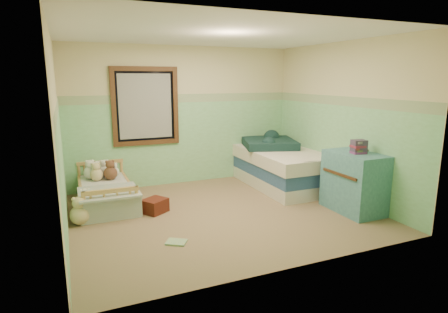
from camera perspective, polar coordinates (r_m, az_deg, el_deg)
name	(u,v)px	position (r m, az deg, el deg)	size (l,w,h in m)	color
floor	(222,213)	(5.54, -0.37, -8.62)	(4.20, 3.60, 0.02)	brown
ceiling	(221,34)	(5.22, -0.40, 18.25)	(4.20, 3.60, 0.02)	white
wall_back	(184,116)	(6.92, -6.18, 6.17)	(4.20, 0.04, 2.50)	beige
wall_front	(293,150)	(3.66, 10.55, 0.96)	(4.20, 0.04, 2.50)	beige
wall_left	(58,137)	(4.84, -24.02, 2.76)	(0.04, 3.60, 2.50)	beige
wall_right	(341,121)	(6.34, 17.48, 5.17)	(0.04, 3.60, 2.50)	beige
wainscot_mint	(185,143)	(6.97, -6.05, 2.07)	(4.20, 0.01, 1.50)	#7ABD7B
border_strip	(184,98)	(6.88, -6.20, 8.85)	(4.20, 0.01, 0.15)	#4C7652
window_frame	(146,106)	(6.69, -11.90, 7.51)	(1.16, 0.06, 1.36)	#352012
window_blinds	(145,106)	(6.70, -11.92, 7.52)	(0.92, 0.01, 1.12)	#AFAFAC
toddler_bed_frame	(106,198)	(6.14, -17.56, -6.06)	(0.76, 1.52, 0.20)	#A07249
toddler_mattress	(106,188)	(6.09, -17.65, -4.65)	(0.70, 1.46, 0.12)	silver
patchwork_quilt	(109,192)	(5.62, -17.21, -5.21)	(0.83, 0.76, 0.03)	#7BA3CB
plush_bed_brown	(92,172)	(6.53, -19.49, -2.29)	(0.19, 0.19, 0.19)	brown
plush_bed_white	(105,171)	(6.54, -17.74, -2.11)	(0.20, 0.20, 0.20)	white
plush_bed_tan	(97,175)	(6.32, -18.90, -2.65)	(0.20, 0.20, 0.20)	beige
plush_bed_dark	(111,174)	(6.34, -16.82, -2.55)	(0.18, 0.18, 0.18)	black
plush_floor_cream	(85,204)	(5.88, -20.42, -6.82)	(0.24, 0.24, 0.24)	white
plush_floor_tan	(80,215)	(5.42, -21.17, -8.35)	(0.26, 0.26, 0.26)	beige
twin_bed_frame	(279,178)	(7.00, 8.35, -3.33)	(1.09, 2.18, 0.22)	silver
twin_boxspring	(279,167)	(6.94, 8.40, -1.57)	(1.09, 2.18, 0.22)	navy
twin_mattress	(279,155)	(6.90, 8.46, 0.20)	(1.13, 2.22, 0.22)	silver
teal_blanket	(269,143)	(7.09, 6.90, 2.05)	(0.93, 0.98, 0.14)	black
dresser	(354,182)	(5.79, 19.27, -3.73)	(0.55, 0.88, 0.88)	#396C7D
book_stack	(359,147)	(5.65, 19.91, 1.42)	(0.19, 0.15, 0.19)	#51333A
red_pillow	(155,206)	(5.60, -10.52, -7.41)	(0.32, 0.28, 0.20)	maroon
floor_book	(176,242)	(4.61, -7.29, -12.85)	(0.24, 0.18, 0.02)	yellow
extra_plush_0	(111,173)	(6.32, -16.95, -2.44)	(0.22, 0.22, 0.22)	brown
extra_plush_1	(114,172)	(6.51, -16.41, -2.26)	(0.16, 0.16, 0.16)	white
extra_plush_2	(97,171)	(6.58, -18.78, -2.16)	(0.18, 0.18, 0.18)	white
extra_plush_3	(93,173)	(6.46, -19.42, -2.43)	(0.19, 0.19, 0.19)	white
extra_plush_4	(96,174)	(6.40, -19.02, -2.49)	(0.20, 0.20, 0.20)	white
extra_plush_5	(90,173)	(6.46, -19.75, -2.32)	(0.22, 0.22, 0.22)	white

